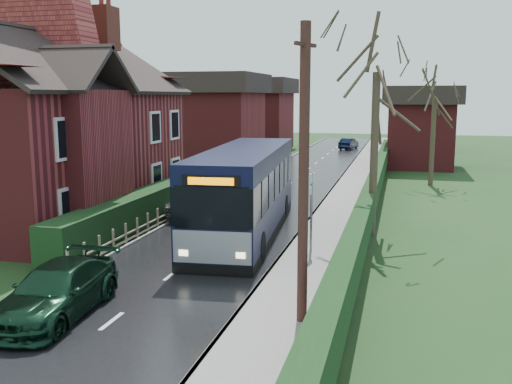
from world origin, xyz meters
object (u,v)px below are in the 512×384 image
(bus_stop_sign, at_px, (311,201))
(telegraph_pole, at_px, (304,178))
(bus, at_px, (245,192))
(car_silver, at_px, (189,200))
(car_green, at_px, (57,291))
(brick_house, at_px, (51,126))

(bus_stop_sign, height_order, telegraph_pole, telegraph_pole)
(bus, height_order, car_silver, bus)
(telegraph_pole, bearing_deg, car_green, -152.74)
(telegraph_pole, bearing_deg, car_silver, 141.29)
(bus_stop_sign, relative_size, telegraph_pole, 0.41)
(bus, height_order, bus_stop_sign, bus)
(brick_house, xyz_separation_m, bus, (9.54, -0.72, -2.59))
(bus, bearing_deg, car_green, -108.57)
(bus, bearing_deg, bus_stop_sign, -43.00)
(car_silver, relative_size, car_green, 0.95)
(brick_house, relative_size, car_green, 3.12)
(brick_house, height_order, telegraph_pole, brick_house)
(brick_house, height_order, car_green, brick_house)
(bus, distance_m, car_green, 10.35)
(bus, distance_m, bus_stop_sign, 4.06)
(car_green, distance_m, telegraph_pole, 7.18)
(telegraph_pole, bearing_deg, brick_house, 162.99)
(car_silver, bearing_deg, bus_stop_sign, -28.06)
(bus, relative_size, car_silver, 2.72)
(car_green, xyz_separation_m, bus_stop_sign, (5.60, 7.51, 1.34))
(bus, bearing_deg, telegraph_pole, -71.23)
(car_silver, height_order, car_green, car_silver)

